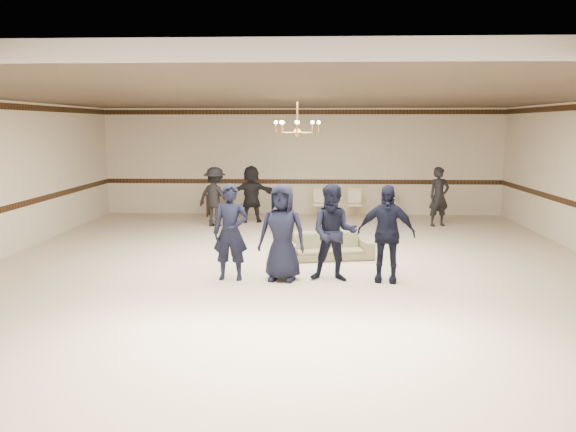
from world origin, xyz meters
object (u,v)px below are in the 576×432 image
at_px(boy_c, 334,233).
at_px(banquet_chair_mid, 355,204).
at_px(boy_a, 231,232).
at_px(adult_left, 215,197).
at_px(boy_b, 282,233).
at_px(banquet_chair_left, 320,204).
at_px(settee, 327,246).
at_px(boy_d, 386,233).
at_px(chandelier, 297,116).
at_px(adult_right, 439,197).
at_px(adult_mid, 251,194).
at_px(console_table, 220,205).
at_px(banquet_chair_right, 389,204).

xyz_separation_m(boy_c, banquet_chair_mid, (0.86, 6.86, -0.43)).
bearing_deg(boy_a, banquet_chair_mid, 71.89).
bearing_deg(adult_left, boy_b, 136.60).
bearing_deg(banquet_chair_mid, boy_a, -110.10).
bearing_deg(banquet_chair_left, settee, -83.91).
relative_size(boy_a, boy_b, 1.00).
height_order(boy_d, settee, boy_d).
height_order(chandelier, adult_right, chandelier).
bearing_deg(adult_mid, chandelier, 96.86).
relative_size(chandelier, banquet_chair_left, 1.13).
height_order(boy_b, adult_mid, boy_b).
bearing_deg(banquet_chair_mid, console_table, 178.25).
bearing_deg(boy_b, banquet_chair_right, 78.87).
bearing_deg(adult_left, banquet_chair_left, -126.66).
distance_m(adult_right, banquet_chair_mid, 2.50).
relative_size(adult_right, banquet_chair_mid, 1.91).
relative_size(boy_a, console_table, 2.14).
height_order(boy_a, adult_mid, boy_a).
xyz_separation_m(boy_a, settee, (1.74, 1.66, -0.58)).
height_order(settee, banquet_chair_left, banquet_chair_left).
bearing_deg(banquet_chair_mid, chandelier, -105.22).
height_order(chandelier, boy_b, chandelier).
distance_m(adult_left, adult_mid, 1.14).
xyz_separation_m(adult_left, banquet_chair_mid, (3.84, 1.51, -0.38)).
bearing_deg(boy_b, settee, 74.04).
bearing_deg(adult_mid, adult_right, 164.98).
xyz_separation_m(banquet_chair_left, banquet_chair_mid, (1.00, 0.00, 0.00)).
distance_m(chandelier, banquet_chair_left, 5.84).
height_order(settee, adult_left, adult_left).
distance_m(settee, banquet_chair_right, 5.55).
bearing_deg(adult_mid, boy_d, 105.68).
bearing_deg(boy_a, banquet_chair_left, 79.48).
bearing_deg(boy_a, adult_right, 52.64).
bearing_deg(boy_a, chandelier, 58.00).
distance_m(boy_c, adult_mid, 6.40).
xyz_separation_m(adult_left, adult_right, (6.00, 0.30, 0.00)).
height_order(boy_b, banquet_chair_right, boy_b).
xyz_separation_m(boy_b, banquet_chair_right, (2.76, 6.86, -0.43)).
xyz_separation_m(adult_right, console_table, (-6.16, 1.41, -0.47)).
xyz_separation_m(boy_d, adult_mid, (-2.98, 6.05, -0.05)).
bearing_deg(boy_d, console_table, 129.80).
bearing_deg(banquet_chair_right, settee, -112.11).
xyz_separation_m(boy_c, settee, (-0.06, 1.66, -0.58)).
distance_m(boy_c, console_table, 7.74).
relative_size(settee, adult_left, 1.14).
bearing_deg(chandelier, boy_d, -45.16).
height_order(adult_left, banquet_chair_mid, adult_left).
bearing_deg(banquet_chair_right, adult_right, -48.05).
height_order(chandelier, boy_a, chandelier).
xyz_separation_m(boy_a, adult_mid, (-0.28, 6.05, -0.05)).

